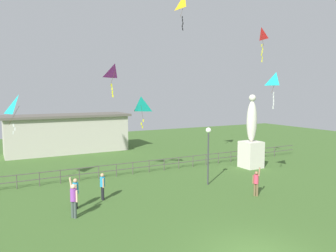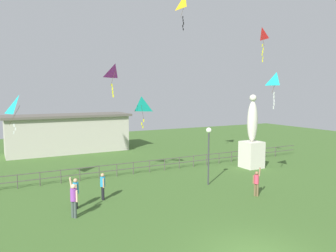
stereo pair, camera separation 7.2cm
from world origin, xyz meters
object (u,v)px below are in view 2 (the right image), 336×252
at_px(person_3, 256,182).
at_px(kite_1, 276,82).
at_px(person_0, 74,198).
at_px(kite_7, 20,107).
at_px(statue_monument, 252,143).
at_px(lamppost, 209,143).
at_px(person_2, 76,191).
at_px(kite_5, 142,106).
at_px(kite_6, 262,35).
at_px(person_1, 103,185).
at_px(kite_0, 115,72).
at_px(kite_3, 185,3).

bearing_deg(person_3, kite_1, 18.00).
height_order(person_0, kite_1, kite_1).
distance_m(person_0, person_3, 10.53).
relative_size(person_0, kite_7, 0.87).
bearing_deg(statue_monument, lamppost, -157.50).
bearing_deg(kite_7, person_3, -32.25).
relative_size(statue_monument, person_2, 3.66).
distance_m(kite_5, kite_6, 10.04).
bearing_deg(person_0, lamppost, 10.64).
bearing_deg(kite_1, lamppost, 138.86).
distance_m(lamppost, kite_6, 8.83).
height_order(person_2, kite_5, kite_5).
xyz_separation_m(person_1, kite_5, (3.87, 3.17, 4.34)).
bearing_deg(lamppost, person_3, -72.23).
bearing_deg(kite_0, person_2, -140.77).
bearing_deg(lamppost, kite_5, 134.09).
xyz_separation_m(statue_monument, lamppost, (-6.10, -2.53, 0.85)).
relative_size(lamppost, person_3, 2.18).
relative_size(person_2, person_3, 0.93).
distance_m(person_2, person_3, 10.43).
bearing_deg(person_3, person_1, 156.04).
xyz_separation_m(statue_monument, person_3, (-5.01, -5.94, -1.12)).
xyz_separation_m(person_0, kite_5, (5.96, 5.19, 4.23)).
distance_m(person_1, kite_1, 12.32).
bearing_deg(kite_0, kite_1, -29.22).
bearing_deg(statue_monument, person_1, -170.41).
distance_m(kite_5, kite_7, 7.83).
xyz_separation_m(person_2, kite_6, (13.68, 0.81, 9.34)).
bearing_deg(kite_5, lamppost, -45.91).
bearing_deg(kite_1, kite_6, 62.15).
height_order(lamppost, kite_0, kite_0).
xyz_separation_m(person_3, kite_1, (2.05, 0.67, 5.97)).
height_order(kite_3, kite_7, kite_3).
height_order(person_0, person_3, person_0).
height_order(person_1, kite_5, kite_5).
height_order(statue_monument, kite_0, kite_0).
height_order(person_0, kite_5, kite_5).
distance_m(person_0, kite_3, 17.16).
bearing_deg(lamppost, kite_3, 78.09).
distance_m(person_0, kite_1, 13.78).
xyz_separation_m(kite_0, kite_5, (2.33, 1.26, -2.21)).
bearing_deg(kite_3, lamppost, -101.91).
relative_size(person_2, kite_0, 0.79).
relative_size(person_2, kite_6, 0.66).
height_order(lamppost, kite_7, kite_7).
bearing_deg(kite_6, person_1, -179.69).
distance_m(kite_1, kite_6, 4.89).
height_order(person_2, kite_6, kite_6).
height_order(person_0, kite_3, kite_3).
bearing_deg(kite_3, kite_0, -158.72).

